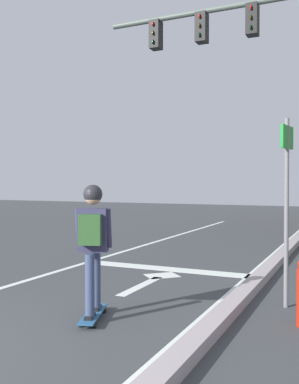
# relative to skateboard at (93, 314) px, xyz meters

# --- Properties ---
(lane_line_center) EXTENTS (0.12, 20.00, 0.01)m
(lane_line_center) POSITION_rel_skateboard_xyz_m (-2.15, 3.71, -0.06)
(lane_line_center) COLOR silver
(lane_line_center) RESTS_ON ground
(lane_line_curbside) EXTENTS (0.12, 20.00, 0.01)m
(lane_line_curbside) POSITION_rel_skateboard_xyz_m (1.19, 3.71, -0.06)
(lane_line_curbside) COLOR silver
(lane_line_curbside) RESTS_ON ground
(stop_bar) EXTENTS (3.49, 0.40, 0.01)m
(stop_bar) POSITION_rel_skateboard_xyz_m (-0.41, 3.23, -0.06)
(stop_bar) COLOR silver
(stop_bar) RESTS_ON ground
(lane_arrow_stem) EXTENTS (0.16, 1.40, 0.01)m
(lane_arrow_stem) POSITION_rel_skateboard_xyz_m (-0.23, 1.79, -0.06)
(lane_arrow_stem) COLOR silver
(lane_arrow_stem) RESTS_ON ground
(lane_arrow_head) EXTENTS (0.71, 0.71, 0.01)m
(lane_arrow_head) POSITION_rel_skateboard_xyz_m (-0.23, 2.64, -0.06)
(lane_arrow_head) COLOR silver
(lane_arrow_head) RESTS_ON ground
(curb_strip) EXTENTS (0.24, 24.00, 0.14)m
(curb_strip) POSITION_rel_skateboard_xyz_m (1.44, 3.71, 0.01)
(curb_strip) COLOR #A69A9C
(curb_strip) RESTS_ON ground
(skateboard) EXTENTS (0.46, 0.87, 0.08)m
(skateboard) POSITION_rel_skateboard_xyz_m (0.00, 0.00, 0.00)
(skateboard) COLOR #275684
(skateboard) RESTS_ON ground
(skater) EXTENTS (0.42, 0.59, 1.55)m
(skater) POSITION_rel_skateboard_xyz_m (0.01, -0.02, 0.98)
(skater) COLOR #394668
(skater) RESTS_ON skateboard
(traffic_signal_mast) EXTENTS (4.48, 0.34, 5.66)m
(traffic_signal_mast) POSITION_rel_skateboard_xyz_m (0.75, 4.73, 4.10)
(traffic_signal_mast) COLOR #556259
(traffic_signal_mast) RESTS_ON ground
(street_sign_post) EXTENTS (0.11, 0.44, 2.51)m
(street_sign_post) POSITION_rel_skateboard_xyz_m (2.04, 1.52, 1.56)
(street_sign_post) COLOR slate
(street_sign_post) RESTS_ON ground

